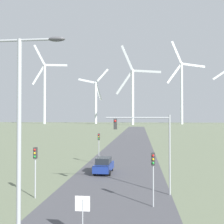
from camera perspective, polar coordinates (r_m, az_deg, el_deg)
road_surface at (r=54.02m, az=3.57°, el=-7.98°), size 10.00×240.00×0.01m
streetlamp at (r=11.40m, az=-19.57°, el=-2.57°), size 3.86×0.32×9.77m
stop_sign_near at (r=14.88m, az=-6.43°, el=-20.28°), size 0.81×0.07×2.31m
traffic_light_post_near_left at (r=22.23m, az=-16.37°, el=-10.18°), size 0.28×0.33×4.06m
traffic_light_post_near_right at (r=19.60m, az=8.93°, el=-11.79°), size 0.28×0.33×3.90m
traffic_light_post_mid_left at (r=36.18m, az=-2.89°, el=-6.47°), size 0.28×0.34×4.24m
traffic_light_mast_overhead at (r=22.40m, az=7.78°, el=-5.42°), size 5.45×0.35×6.69m
car_approaching at (r=30.86m, az=-1.82°, el=-11.51°), size 2.00×4.18×1.83m
wind_turbine_far_left at (r=252.45m, az=-14.46°, el=5.09°), size 33.59×2.60×74.25m
wind_turbine_left at (r=246.93m, az=-3.54°, el=3.02°), size 29.18×2.60×51.81m
wind_turbine_center at (r=215.22m, az=4.52°, el=4.71°), size 36.82×10.31×66.19m
wind_turbine_right at (r=241.92m, az=14.92°, el=5.24°), size 34.72×7.10×74.13m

